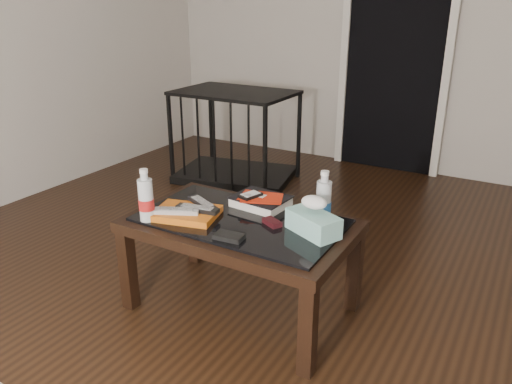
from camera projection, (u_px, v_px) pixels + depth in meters
ground at (309, 333)px, 2.20m from camera, size 5.00×5.00×0.00m
doorway at (396, 46)px, 4.01m from camera, size 0.90×0.08×2.07m
coffee_table at (241, 232)px, 2.25m from camera, size 1.00×0.60×0.46m
pet_crate at (235, 151)px, 4.03m from camera, size 1.01×0.78×0.71m
magazines at (186, 213)px, 2.25m from camera, size 0.32×0.27×0.03m
remote_silver at (176, 211)px, 2.21m from camera, size 0.20×0.13×0.02m
remote_black_front at (197, 209)px, 2.23m from camera, size 0.21×0.08×0.02m
remote_black_back at (202, 203)px, 2.29m from camera, size 0.20×0.13×0.02m
textbook at (261, 201)px, 2.36m from camera, size 0.27×0.22×0.05m
dvd_mailers at (260, 196)px, 2.35m from camera, size 0.22×0.17×0.01m
ipod at (251, 195)px, 2.33m from camera, size 0.09×0.12×0.02m
flip_phone at (272, 222)px, 2.17m from camera, size 0.10×0.08×0.02m
wallet at (229, 236)px, 2.04m from camera, size 0.13×0.08×0.02m
water_bottle_left at (146, 195)px, 2.18m from camera, size 0.08×0.08×0.24m
water_bottle_right at (324, 197)px, 2.15m from camera, size 0.08×0.08×0.24m
tissue_box at (313, 223)px, 2.08m from camera, size 0.26×0.21×0.09m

